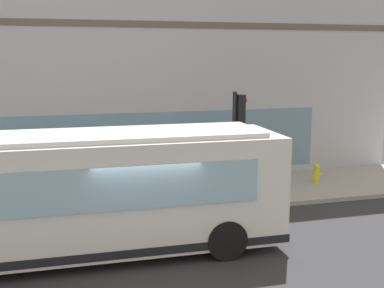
{
  "coord_description": "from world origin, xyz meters",
  "views": [
    {
      "loc": [
        -11.2,
        1.78,
        4.9
      ],
      "look_at": [
        2.61,
        -2.0,
        2.26
      ],
      "focal_mm": 44.79,
      "sensor_mm": 36.0,
      "label": 1
    }
  ],
  "objects": [
    {
      "name": "building_corner",
      "position": [
        11.13,
        0.0,
        5.48
      ],
      "size": [
        9.19,
        23.57,
        10.98
      ],
      "color": "#A8A8AD",
      "rests_on": "ground"
    },
    {
      "name": "newspaper_vending_box",
      "position": [
        5.15,
        0.22,
        0.6
      ],
      "size": [
        0.44,
        0.43,
        0.9
      ],
      "color": "#263F99",
      "rests_on": "sidewalk_curb"
    },
    {
      "name": "ground",
      "position": [
        0.0,
        0.0,
        0.0
      ],
      "size": [
        120.0,
        120.0,
        0.0
      ],
      "primitive_type": "plane",
      "color": "#2D2D30"
    },
    {
      "name": "city_bus_nearside",
      "position": [
        0.41,
        1.46,
        1.55
      ],
      "size": [
        2.73,
        10.08,
        3.07
      ],
      "color": "silver",
      "rests_on": "ground"
    },
    {
      "name": "fire_hydrant",
      "position": [
        4.59,
        -7.44,
        0.51
      ],
      "size": [
        0.35,
        0.35,
        0.74
      ],
      "color": "gold",
      "rests_on": "sidewalk_curb"
    },
    {
      "name": "sidewalk_curb",
      "position": [
        4.58,
        0.0,
        0.07
      ],
      "size": [
        3.96,
        40.0,
        0.15
      ],
      "primitive_type": "cube",
      "color": "#9E9991",
      "rests_on": "ground"
    },
    {
      "name": "traffic_light_near_corner",
      "position": [
        2.96,
        -3.62,
        2.7
      ],
      "size": [
        0.32,
        0.49,
        3.66
      ],
      "color": "black",
      "rests_on": "sidewalk_curb"
    },
    {
      "name": "pedestrian_near_building_entrance",
      "position": [
        4.17,
        -2.09,
        1.18
      ],
      "size": [
        0.32,
        0.32,
        1.77
      ],
      "color": "#B23338",
      "rests_on": "sidewalk_curb"
    },
    {
      "name": "pedestrian_near_hydrant",
      "position": [
        5.17,
        -4.33,
        1.14
      ],
      "size": [
        0.32,
        0.32,
        1.72
      ],
      "color": "black",
      "rests_on": "sidewalk_curb"
    },
    {
      "name": "pedestrian_by_light_pole",
      "position": [
        5.78,
        -1.59,
        1.11
      ],
      "size": [
        0.32,
        0.32,
        1.67
      ],
      "color": "gold",
      "rests_on": "sidewalk_curb"
    }
  ]
}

